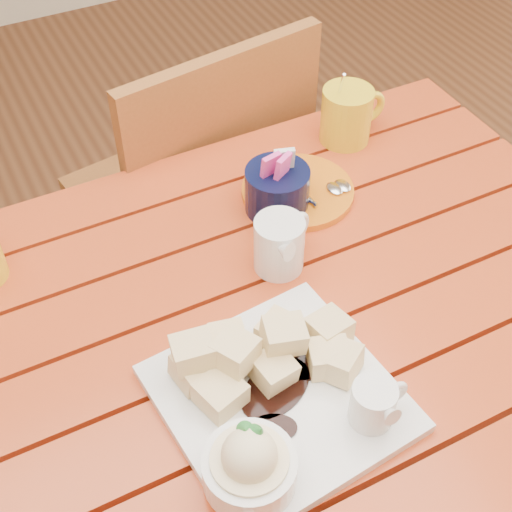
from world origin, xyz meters
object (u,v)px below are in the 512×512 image
table (254,362)px  chair_far (199,195)px  dessert_plate (273,402)px  coffee_mug_right (348,114)px  orange_saucer (299,191)px

table → chair_far: bearing=75.4°
dessert_plate → coffee_mug_right: size_ratio=1.99×
orange_saucer → chair_far: (-0.05, 0.34, -0.25)m
chair_far → dessert_plate: bearing=65.7°
table → dessert_plate: size_ratio=3.96×
coffee_mug_right → orange_saucer: size_ratio=0.81×
table → coffee_mug_right: (0.34, 0.30, 0.16)m
coffee_mug_right → chair_far: bearing=126.9°
table → coffee_mug_right: size_ratio=7.88×
coffee_mug_right → orange_saucer: bearing=-150.5°
coffee_mug_right → chair_far: (-0.20, 0.24, -0.30)m
table → dessert_plate: dessert_plate is taller
table → chair_far: (0.14, 0.54, -0.14)m
orange_saucer → chair_far: 0.43m
dessert_plate → chair_far: 0.77m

